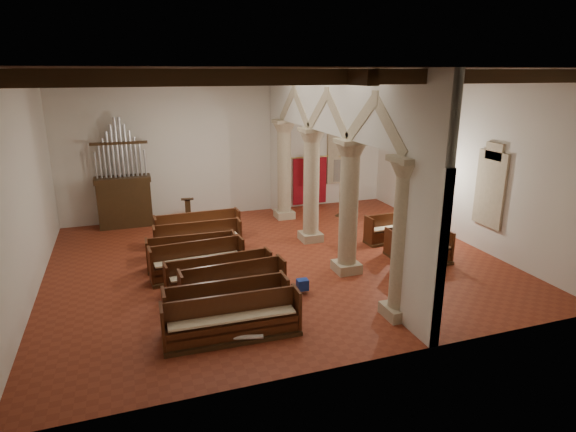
% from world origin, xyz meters
% --- Properties ---
extents(floor, '(14.00, 14.00, 0.00)m').
position_xyz_m(floor, '(0.00, 0.00, 0.00)').
color(floor, maroon).
rests_on(floor, ground).
extents(ceiling, '(14.00, 14.00, 0.00)m').
position_xyz_m(ceiling, '(0.00, 0.00, 6.00)').
color(ceiling, '#341C11').
rests_on(ceiling, wall_back).
extents(wall_back, '(14.00, 0.02, 6.00)m').
position_xyz_m(wall_back, '(0.00, 6.00, 3.00)').
color(wall_back, beige).
rests_on(wall_back, floor).
extents(wall_front, '(14.00, 0.02, 6.00)m').
position_xyz_m(wall_front, '(0.00, -6.00, 3.00)').
color(wall_front, beige).
rests_on(wall_front, floor).
extents(wall_left, '(0.02, 12.00, 6.00)m').
position_xyz_m(wall_left, '(-7.00, 0.00, 3.00)').
color(wall_left, beige).
rests_on(wall_left, floor).
extents(wall_right, '(0.02, 12.00, 6.00)m').
position_xyz_m(wall_right, '(7.00, 0.00, 3.00)').
color(wall_right, beige).
rests_on(wall_right, floor).
extents(ceiling_beams, '(13.80, 11.80, 0.30)m').
position_xyz_m(ceiling_beams, '(0.00, 0.00, 5.82)').
color(ceiling_beams, '#342110').
rests_on(ceiling_beams, wall_back).
extents(arcade, '(0.90, 11.90, 6.00)m').
position_xyz_m(arcade, '(1.80, 0.00, 3.56)').
color(arcade, tan).
rests_on(arcade, floor).
extents(window_right_a, '(0.03, 1.00, 2.20)m').
position_xyz_m(window_right_a, '(6.98, -1.50, 2.20)').
color(window_right_a, '#2D6751').
rests_on(window_right_a, wall_right).
extents(window_right_b, '(0.03, 1.00, 2.20)m').
position_xyz_m(window_right_b, '(6.98, 2.50, 2.20)').
color(window_right_b, '#2D6751').
rests_on(window_right_b, wall_right).
extents(window_back, '(1.00, 0.03, 2.20)m').
position_xyz_m(window_back, '(5.00, 5.98, 2.20)').
color(window_back, '#2D6751').
rests_on(window_back, wall_back).
extents(pipe_organ, '(2.10, 0.85, 4.40)m').
position_xyz_m(pipe_organ, '(-4.50, 5.50, 1.37)').
color(pipe_organ, '#342110').
rests_on(pipe_organ, floor).
extents(lectern, '(0.53, 0.54, 1.20)m').
position_xyz_m(lectern, '(-2.15, 4.74, 0.50)').
color(lectern, '#371D11').
rests_on(lectern, floor).
extents(dossal_curtain, '(1.80, 0.07, 2.17)m').
position_xyz_m(dossal_curtain, '(3.50, 5.92, 1.17)').
color(dossal_curtain, maroon).
rests_on(dossal_curtain, floor).
extents(processional_banner, '(0.59, 0.75, 2.62)m').
position_xyz_m(processional_banner, '(4.11, 3.98, 0.83)').
color(processional_banner, '#342110').
rests_on(processional_banner, floor).
extents(hymnal_box_a, '(0.33, 0.28, 0.30)m').
position_xyz_m(hymnal_box_a, '(-1.36, -4.04, 0.25)').
color(hymnal_box_a, navy).
rests_on(hymnal_box_a, floor).
extents(hymnal_box_b, '(0.32, 0.26, 0.31)m').
position_xyz_m(hymnal_box_b, '(-0.02, -2.47, 0.25)').
color(hymnal_box_b, navy).
rests_on(hymnal_box_b, floor).
extents(hymnal_box_c, '(0.36, 0.33, 0.29)m').
position_xyz_m(hymnal_box_c, '(-0.65, -1.33, 0.24)').
color(hymnal_box_c, '#162B99').
rests_on(hymnal_box_c, floor).
extents(tube_heater_a, '(1.02, 0.36, 0.10)m').
position_xyz_m(tube_heater_a, '(-2.26, -4.45, 0.16)').
color(tube_heater_a, white).
rests_on(tube_heater_a, floor).
extents(tube_heater_b, '(1.14, 0.21, 0.11)m').
position_xyz_m(tube_heater_b, '(-2.00, -3.35, 0.16)').
color(tube_heater_b, white).
rests_on(tube_heater_b, floor).
extents(nave_pew_0, '(3.18, 0.79, 1.05)m').
position_xyz_m(nave_pew_0, '(-2.38, -4.20, 0.35)').
color(nave_pew_0, '#342110').
rests_on(nave_pew_0, floor).
extents(nave_pew_1, '(2.97, 0.79, 1.15)m').
position_xyz_m(nave_pew_1, '(-2.38, -3.61, 0.38)').
color(nave_pew_1, '#342110').
rests_on(nave_pew_1, floor).
extents(nave_pew_2, '(2.83, 0.87, 1.08)m').
position_xyz_m(nave_pew_2, '(-1.95, -2.43, 0.36)').
color(nave_pew_2, '#342110').
rests_on(nave_pew_2, floor).
extents(nave_pew_3, '(3.04, 0.83, 0.97)m').
position_xyz_m(nave_pew_3, '(-2.14, -1.46, 0.32)').
color(nave_pew_3, '#342110').
rests_on(nave_pew_3, floor).
extents(nave_pew_4, '(2.81, 0.91, 1.09)m').
position_xyz_m(nave_pew_4, '(-2.59, -0.43, 0.36)').
color(nave_pew_4, '#342110').
rests_on(nave_pew_4, floor).
extents(nave_pew_5, '(2.77, 0.76, 1.01)m').
position_xyz_m(nave_pew_5, '(-2.63, 0.44, 0.33)').
color(nave_pew_5, '#342110').
rests_on(nave_pew_5, floor).
extents(nave_pew_6, '(2.90, 0.73, 1.06)m').
position_xyz_m(nave_pew_6, '(-2.26, 1.54, 0.35)').
color(nave_pew_6, '#342110').
rests_on(nave_pew_6, floor).
extents(nave_pew_7, '(3.02, 0.82, 1.10)m').
position_xyz_m(nave_pew_7, '(-2.10, 2.59, 0.36)').
color(nave_pew_7, '#342110').
rests_on(nave_pew_7, floor).
extents(aisle_pew_0, '(1.80, 0.70, 1.03)m').
position_xyz_m(aisle_pew_0, '(4.39, -1.79, 0.35)').
color(aisle_pew_0, '#342110').
rests_on(aisle_pew_0, floor).
extents(aisle_pew_1, '(1.64, 0.65, 0.95)m').
position_xyz_m(aisle_pew_1, '(4.44, -0.83, 0.32)').
color(aisle_pew_1, '#342110').
rests_on(aisle_pew_1, floor).
extents(aisle_pew_2, '(2.12, 0.79, 1.02)m').
position_xyz_m(aisle_pew_2, '(4.56, 0.43, 0.34)').
color(aisle_pew_2, '#342110').
rests_on(aisle_pew_2, floor).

